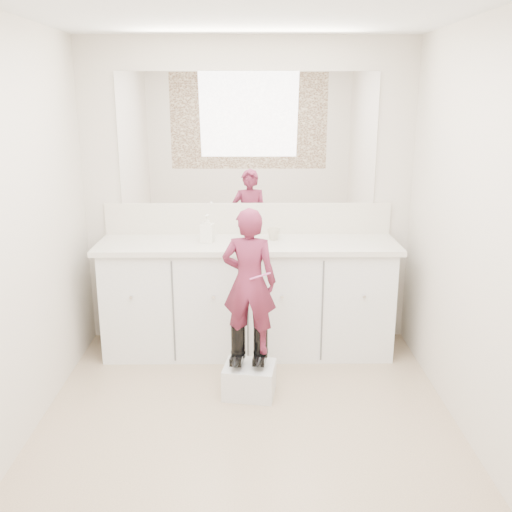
{
  "coord_description": "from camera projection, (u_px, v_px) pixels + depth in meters",
  "views": [
    {
      "loc": [
        0.02,
        -2.99,
        1.96
      ],
      "look_at": [
        0.06,
        0.67,
        0.93
      ],
      "focal_mm": 40.0,
      "sensor_mm": 36.0,
      "label": 1
    }
  ],
  "objects": [
    {
      "name": "floor",
      "position": [
        247.0,
        436.0,
        3.41
      ],
      "size": [
        3.0,
        3.0,
        0.0
      ],
      "primitive_type": "plane",
      "color": "#8E735D",
      "rests_on": "ground"
    },
    {
      "name": "ceiling",
      "position": [
        245.0,
        2.0,
        2.76
      ],
      "size": [
        3.0,
        3.0,
        0.0
      ],
      "primitive_type": "plane",
      "rotation": [
        3.14,
        0.0,
        0.0
      ],
      "color": "white",
      "rests_on": "wall_back"
    },
    {
      "name": "wall_back",
      "position": [
        248.0,
        195.0,
        4.53
      ],
      "size": [
        2.6,
        0.0,
        2.6
      ],
      "primitive_type": "plane",
      "rotation": [
        1.57,
        0.0,
        0.0
      ],
      "color": "beige",
      "rests_on": "floor"
    },
    {
      "name": "wall_front",
      "position": [
        243.0,
        370.0,
        1.64
      ],
      "size": [
        2.6,
        0.0,
        2.6
      ],
      "primitive_type": "plane",
      "rotation": [
        -1.57,
        0.0,
        0.0
      ],
      "color": "beige",
      "rests_on": "floor"
    },
    {
      "name": "wall_left",
      "position": [
        6.0,
        242.0,
        3.07
      ],
      "size": [
        0.0,
        3.0,
        3.0
      ],
      "primitive_type": "plane",
      "rotation": [
        1.57,
        0.0,
        1.57
      ],
      "color": "beige",
      "rests_on": "floor"
    },
    {
      "name": "wall_right",
      "position": [
        486.0,
        241.0,
        3.09
      ],
      "size": [
        0.0,
        3.0,
        3.0
      ],
      "primitive_type": "plane",
      "rotation": [
        1.57,
        0.0,
        -1.57
      ],
      "color": "beige",
      "rests_on": "floor"
    },
    {
      "name": "vanity_cabinet",
      "position": [
        248.0,
        299.0,
        4.47
      ],
      "size": [
        2.2,
        0.55,
        0.85
      ],
      "primitive_type": "cube",
      "color": "silver",
      "rests_on": "floor"
    },
    {
      "name": "countertop",
      "position": [
        248.0,
        245.0,
        4.34
      ],
      "size": [
        2.28,
        0.58,
        0.04
      ],
      "primitive_type": "cube",
      "color": "beige",
      "rests_on": "vanity_cabinet"
    },
    {
      "name": "backsplash",
      "position": [
        248.0,
        218.0,
        4.56
      ],
      "size": [
        2.28,
        0.03,
        0.25
      ],
      "primitive_type": "cube",
      "color": "beige",
      "rests_on": "countertop"
    },
    {
      "name": "mirror",
      "position": [
        248.0,
        139.0,
        4.4
      ],
      "size": [
        2.0,
        0.02,
        1.0
      ],
      "primitive_type": "cube",
      "color": "white",
      "rests_on": "wall_back"
    },
    {
      "name": "dot_panel",
      "position": [
        242.0,
        216.0,
        1.53
      ],
      "size": [
        2.0,
        0.01,
        1.2
      ],
      "primitive_type": "cube",
      "color": "#472819",
      "rests_on": "wall_front"
    },
    {
      "name": "faucet",
      "position": [
        248.0,
        231.0,
        4.48
      ],
      "size": [
        0.08,
        0.08,
        0.1
      ],
      "primitive_type": "cylinder",
      "color": "silver",
      "rests_on": "countertop"
    },
    {
      "name": "cup",
      "position": [
        274.0,
        234.0,
        4.39
      ],
      "size": [
        0.1,
        0.1,
        0.09
      ],
      "primitive_type": "imported",
      "rotation": [
        0.0,
        0.0,
        0.04
      ],
      "color": "beige",
      "rests_on": "countertop"
    },
    {
      "name": "soap_bottle",
      "position": [
        207.0,
        228.0,
        4.31
      ],
      "size": [
        0.11,
        0.11,
        0.21
      ],
      "primitive_type": "imported",
      "rotation": [
        0.0,
        0.0,
        -0.18
      ],
      "color": "white",
      "rests_on": "countertop"
    },
    {
      "name": "step_stool",
      "position": [
        250.0,
        380.0,
        3.86
      ],
      "size": [
        0.37,
        0.33,
        0.21
      ],
      "primitive_type": "cube",
      "rotation": [
        0.0,
        0.0,
        -0.16
      ],
      "color": "silver",
      "rests_on": "floor"
    },
    {
      "name": "boot_left",
      "position": [
        238.0,
        345.0,
        3.81
      ],
      "size": [
        0.13,
        0.2,
        0.28
      ],
      "primitive_type": null,
      "rotation": [
        0.0,
        0.0,
        -0.16
      ],
      "color": "black",
      "rests_on": "step_stool"
    },
    {
      "name": "boot_right",
      "position": [
        261.0,
        345.0,
        3.81
      ],
      "size": [
        0.13,
        0.2,
        0.28
      ],
      "primitive_type": null,
      "rotation": [
        0.0,
        0.0,
        -0.16
      ],
      "color": "black",
      "rests_on": "step_stool"
    },
    {
      "name": "toddler",
      "position": [
        249.0,
        282.0,
        3.69
      ],
      "size": [
        0.39,
        0.29,
        0.97
      ],
      "primitive_type": "imported",
      "rotation": [
        0.0,
        0.0,
        2.98
      ],
      "color": "#9B2F53",
      "rests_on": "step_stool"
    },
    {
      "name": "toothbrush",
      "position": [
        260.0,
        276.0,
        3.6
      ],
      "size": [
        0.14,
        0.03,
        0.06
      ],
      "primitive_type": "cylinder",
      "rotation": [
        0.0,
        1.22,
        -0.16
      ],
      "color": "#CE5099",
      "rests_on": "toddler"
    }
  ]
}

